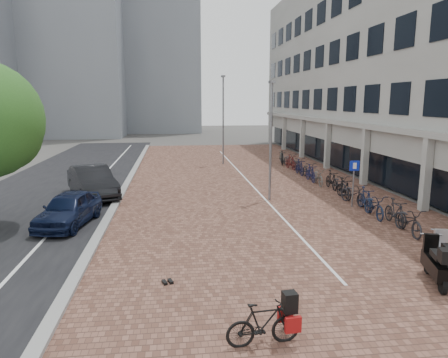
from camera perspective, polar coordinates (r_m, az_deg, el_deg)
ground at (r=14.01m, az=3.02°, el=-9.80°), size 140.00×140.00×0.00m
plaza_brick at (r=25.76m, az=2.80°, el=-0.26°), size 14.50×42.00×0.04m
street_asphalt at (r=26.26m, az=-21.59°, el=-0.80°), size 8.00×50.00×0.03m
curb at (r=25.53m, az=-13.11°, el=-0.49°), size 0.35×42.00×0.14m
lane_line at (r=25.82m, az=-17.30°, el=-0.68°), size 0.12×44.00×0.00m
parking_line at (r=25.79m, az=3.24°, el=-0.19°), size 0.10×30.00×0.00m
office_building at (r=32.90m, az=21.65°, el=16.16°), size 8.40×40.00×15.00m
bg_towers at (r=63.66m, az=-18.77°, el=18.35°), size 33.00×23.00×32.00m
car_navy at (r=17.63m, az=-20.54°, el=-3.87°), size 2.28×4.19×1.35m
car_dark at (r=22.38m, az=-17.63°, el=-0.36°), size 3.45×5.14×1.60m
hero_bike at (r=8.89m, az=5.42°, el=-19.11°), size 1.59×0.58×1.10m
shoes at (r=11.70m, az=-7.75°, el=-13.94°), size 0.42×0.39×0.09m
scooter_front at (r=13.47m, az=28.36°, el=-9.23°), size 0.97×1.85×1.21m
scooter_mid at (r=12.77m, az=27.15°, el=-10.12°), size 1.08×1.89×1.24m
parking_sign at (r=19.96m, az=17.37°, el=0.28°), size 0.46×0.09×2.21m
lamp_near at (r=20.44m, az=6.42°, el=4.98°), size 0.12×0.12×5.78m
lamp_far at (r=32.21m, az=-0.12°, el=7.95°), size 0.12×0.12×6.71m
bike_row at (r=25.03m, az=13.11°, el=0.34°), size 1.20×20.42×1.05m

